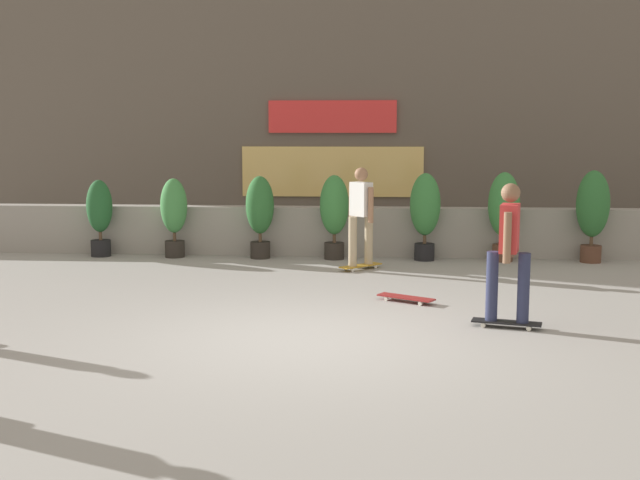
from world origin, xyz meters
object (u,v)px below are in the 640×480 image
at_px(potted_plant_4, 425,210).
at_px(potted_plant_0, 100,213).
at_px(skateboard_near_camera, 406,298).
at_px(skater_far_left, 361,213).
at_px(potted_plant_3, 334,210).
at_px(potted_plant_6, 593,209).
at_px(potted_plant_1, 174,212).
at_px(potted_plant_2, 260,211).
at_px(potted_plant_5, 504,209).
at_px(skater_mid_plaza, 509,248).

bearing_deg(potted_plant_4, potted_plant_0, -180.00).
relative_size(potted_plant_4, skateboard_near_camera, 1.97).
distance_m(potted_plant_4, skater_far_left, 1.53).
height_order(potted_plant_0, potted_plant_4, potted_plant_4).
relative_size(potted_plant_3, potted_plant_6, 0.94).
xyz_separation_m(potted_plant_3, potted_plant_6, (4.52, -0.00, 0.07)).
relative_size(skater_far_left, skateboard_near_camera, 2.15).
height_order(potted_plant_0, skater_far_left, skater_far_left).
relative_size(potted_plant_1, potted_plant_6, 0.89).
height_order(potted_plant_2, potted_plant_5, potted_plant_5).
bearing_deg(potted_plant_1, potted_plant_4, 0.00).
height_order(potted_plant_2, potted_plant_6, potted_plant_6).
relative_size(potted_plant_1, skateboard_near_camera, 1.82).
bearing_deg(potted_plant_2, skater_far_left, -29.72).
distance_m(potted_plant_4, potted_plant_5, 1.37).
relative_size(potted_plant_2, skater_far_left, 0.88).
bearing_deg(potted_plant_2, potted_plant_0, 180.00).
bearing_deg(potted_plant_5, potted_plant_2, -180.00).
bearing_deg(potted_plant_1, potted_plant_6, 0.00).
bearing_deg(potted_plant_4, potted_plant_3, 180.00).
bearing_deg(potted_plant_5, potted_plant_0, -180.00).
height_order(potted_plant_1, skateboard_near_camera, potted_plant_1).
xyz_separation_m(potted_plant_1, skater_mid_plaza, (5.25, -4.89, 0.11)).
distance_m(potted_plant_2, potted_plant_4, 2.96).
relative_size(potted_plant_0, skater_mid_plaza, 0.83).
xyz_separation_m(potted_plant_5, skateboard_near_camera, (-1.80, -3.57, -0.86)).
bearing_deg(skater_far_left, potted_plant_2, 150.28).
height_order(skater_mid_plaza, skater_far_left, same).
bearing_deg(skater_far_left, potted_plant_1, 162.89).
bearing_deg(potted_plant_0, skater_far_left, -12.36).
bearing_deg(potted_plant_2, potted_plant_1, 180.00).
bearing_deg(skater_mid_plaza, potted_plant_3, 115.40).
bearing_deg(skateboard_near_camera, skater_mid_plaza, -49.39).
xyz_separation_m(potted_plant_1, potted_plant_4, (4.53, 0.00, 0.08)).
distance_m(potted_plant_5, skater_mid_plaza, 4.94).
height_order(potted_plant_0, potted_plant_1, potted_plant_1).
relative_size(potted_plant_2, potted_plant_5, 0.95).
bearing_deg(potted_plant_2, skateboard_near_camera, -54.64).
bearing_deg(potted_plant_3, skater_far_left, -64.42).
relative_size(potted_plant_6, skateboard_near_camera, 2.04).
relative_size(potted_plant_1, potted_plant_4, 0.93).
bearing_deg(potted_plant_6, potted_plant_4, 180.00).
height_order(potted_plant_4, potted_plant_6, potted_plant_6).
distance_m(potted_plant_1, potted_plant_2, 1.58).
bearing_deg(skateboard_near_camera, potted_plant_5, 63.23).
xyz_separation_m(potted_plant_1, potted_plant_2, (1.58, 0.00, 0.04)).
bearing_deg(potted_plant_0, potted_plant_5, 0.00).
distance_m(potted_plant_3, skater_mid_plaza, 5.42).
xyz_separation_m(potted_plant_3, potted_plant_4, (1.61, 0.00, 0.03)).
bearing_deg(potted_plant_4, potted_plant_5, 0.00).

